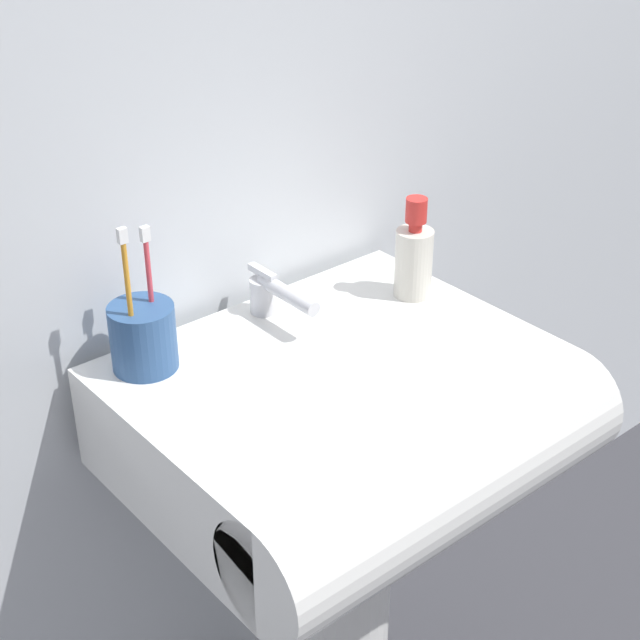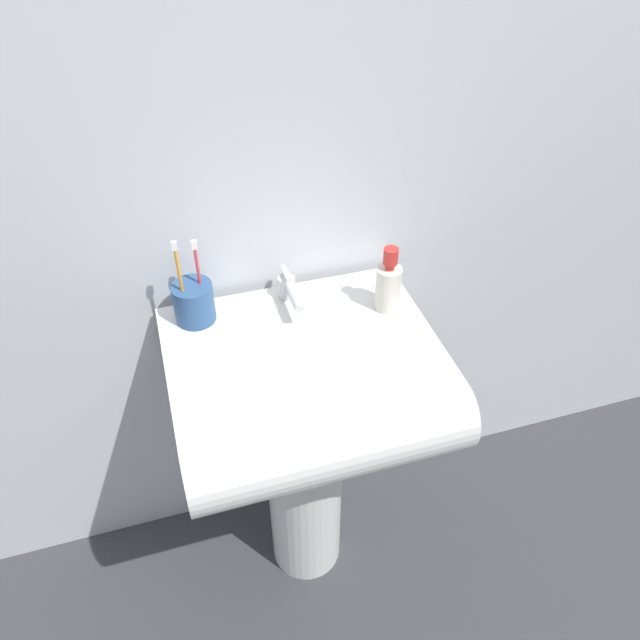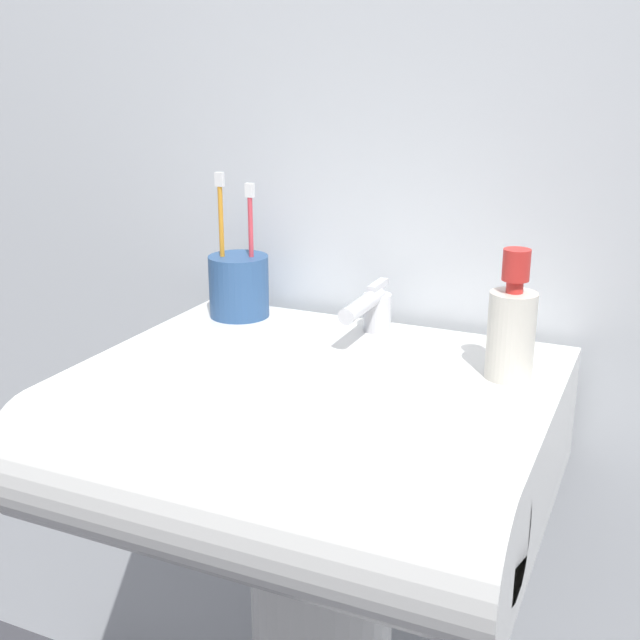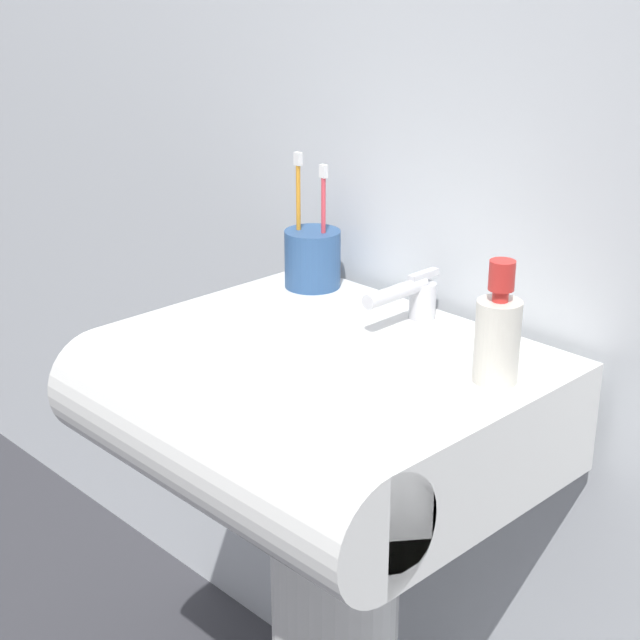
{
  "view_description": "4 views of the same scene",
  "coord_description": "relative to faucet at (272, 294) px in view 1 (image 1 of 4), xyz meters",
  "views": [
    {
      "loc": [
        -0.74,
        -0.86,
        1.54
      ],
      "look_at": [
        0.01,
        0.03,
        0.88
      ],
      "focal_mm": 55.0,
      "sensor_mm": 36.0,
      "label": 1
    },
    {
      "loc": [
        -0.24,
        -0.94,
        1.73
      ],
      "look_at": [
        0.04,
        -0.01,
        0.9
      ],
      "focal_mm": 35.0,
      "sensor_mm": 36.0,
      "label": 2
    },
    {
      "loc": [
        0.38,
        -0.85,
        1.19
      ],
      "look_at": [
        -0.0,
        -0.0,
        0.9
      ],
      "focal_mm": 45.0,
      "sensor_mm": 36.0,
      "label": 3
    },
    {
      "loc": [
        0.87,
        -0.87,
        1.35
      ],
      "look_at": [
        -0.02,
        -0.01,
        0.87
      ],
      "focal_mm": 55.0,
      "sensor_mm": 36.0,
      "label": 4
    }
  ],
  "objects": [
    {
      "name": "wall_back",
      "position": [
        -0.01,
        0.11,
        0.33
      ],
      "size": [
        5.0,
        0.05,
        2.4
      ],
      "primitive_type": "cube",
      "color": "silver",
      "rests_on": "ground"
    },
    {
      "name": "soap_bottle",
      "position": [
        0.21,
        -0.08,
        0.02
      ],
      "size": [
        0.06,
        0.06,
        0.16
      ],
      "color": "silver",
      "rests_on": "sink_basin"
    },
    {
      "name": "faucet",
      "position": [
        0.0,
        0.0,
        0.0
      ],
      "size": [
        0.04,
        0.15,
        0.07
      ],
      "color": "silver",
      "rests_on": "sink_basin"
    },
    {
      "name": "toothbrush_cup",
      "position": [
        -0.21,
        0.0,
        0.01
      ],
      "size": [
        0.09,
        0.09,
        0.21
      ],
      "color": "#2D5184",
      "rests_on": "sink_basin"
    },
    {
      "name": "sink_pedestal",
      "position": [
        -0.01,
        -0.14,
        -0.53
      ],
      "size": [
        0.19,
        0.19,
        0.67
      ],
      "primitive_type": "cylinder",
      "color": "white",
      "rests_on": "ground"
    },
    {
      "name": "sink_basin",
      "position": [
        -0.01,
        -0.2,
        -0.12
      ],
      "size": [
        0.57,
        0.49,
        0.16
      ],
      "color": "white",
      "rests_on": "sink_pedestal"
    }
  ]
}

